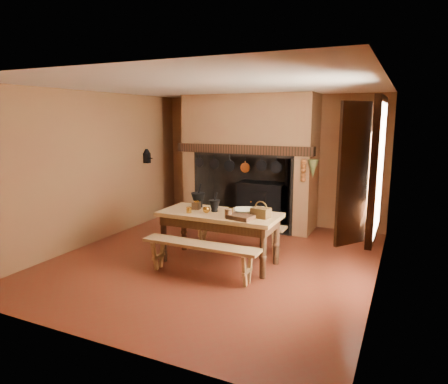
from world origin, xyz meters
name	(u,v)px	position (x,y,z in m)	size (l,w,h in m)	color
floor	(215,260)	(0.00, 0.00, 0.00)	(5.50, 5.50, 0.00)	#5E2416
ceiling	(214,86)	(0.00, 0.00, 2.80)	(5.50, 5.50, 0.00)	silver
back_wall	(269,160)	(0.00, 2.75, 1.40)	(5.00, 0.02, 2.80)	brown
wall_left	(94,168)	(-2.50, 0.00, 1.40)	(0.02, 5.50, 2.80)	brown
wall_right	(382,188)	(2.50, 0.00, 1.40)	(0.02, 5.50, 2.80)	brown
wall_front	(91,213)	(0.00, -2.75, 1.40)	(5.00, 0.02, 2.80)	brown
chimney_breast	(250,142)	(-0.30, 2.31, 1.81)	(2.95, 0.96, 2.80)	brown
iron_range	(262,203)	(-0.04, 2.45, 0.48)	(1.12, 0.55, 1.60)	black
hearth_pans	(217,218)	(-1.05, 2.22, 0.09)	(0.51, 0.62, 0.20)	#BE872B
hanging_pans	(239,166)	(-0.34, 1.81, 1.36)	(1.92, 0.29, 0.27)	black
onion_string	(303,171)	(1.00, 1.79, 1.33)	(0.12, 0.10, 0.46)	#98451C
herb_bunch	(313,169)	(1.18, 1.79, 1.38)	(0.20, 0.20, 0.35)	brown
window	(368,168)	(2.35, -0.40, 1.70)	(0.39, 1.75, 1.76)	white
wall_coffee_mill	(147,155)	(-2.42, 1.55, 1.52)	(0.23, 0.16, 0.31)	black
work_table	(219,221)	(0.12, -0.08, 0.70)	(1.92, 0.85, 0.83)	#A4774B
bench_front	(200,252)	(0.12, -0.73, 0.38)	(1.82, 0.32, 0.51)	#A4774B
bench_back	(238,229)	(0.12, 0.67, 0.37)	(1.75, 0.31, 0.49)	#A4774B
mortar_large	(198,199)	(-0.37, 0.13, 0.97)	(0.25, 0.25, 0.42)	black
mortar_small	(214,205)	(0.02, -0.04, 0.94)	(0.19, 0.19, 0.32)	black
coffee_grinder	(196,205)	(-0.33, -0.02, 0.90)	(0.17, 0.13, 0.19)	#372011
brass_mug_a	(189,210)	(-0.31, -0.30, 0.88)	(0.08, 0.08, 0.09)	#BE872B
brass_mug_b	(231,210)	(0.29, -0.02, 0.88)	(0.08, 0.08, 0.09)	#BE872B
mixing_bowl	(245,212)	(0.54, -0.01, 0.88)	(0.36, 0.36, 0.09)	beige
stoneware_crock	(228,214)	(0.40, -0.34, 0.90)	(0.11, 0.11, 0.14)	#4F321D
glass_jar	(262,211)	(0.80, 0.02, 0.90)	(0.08, 0.08, 0.14)	beige
wicker_basket	(261,212)	(0.83, -0.10, 0.92)	(0.30, 0.23, 0.26)	#4A3416
wooden_tray	(241,217)	(0.59, -0.32, 0.86)	(0.37, 0.26, 0.06)	#372011
brass_cup	(206,210)	(-0.06, -0.18, 0.88)	(0.11, 0.11, 0.09)	#BE872B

